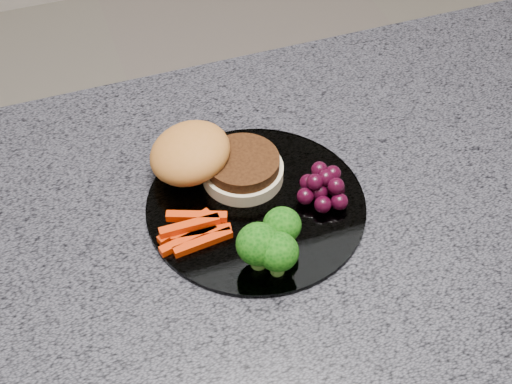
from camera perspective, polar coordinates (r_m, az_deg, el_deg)
countertop at (r=0.86m, az=2.37°, el=-2.35°), size 1.20×0.60×0.04m
plate at (r=0.84m, az=-0.00°, el=-1.05°), size 0.26×0.26×0.01m
burger at (r=0.86m, az=-3.79°, el=2.48°), size 0.18×0.15×0.05m
carrot_sticks at (r=0.81m, az=-4.99°, el=-3.04°), size 0.09×0.06×0.02m
broccoli at (r=0.76m, az=1.22°, el=-4.02°), size 0.08×0.08×0.06m
grape_bunch at (r=0.84m, az=5.45°, el=0.46°), size 0.06×0.06×0.04m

